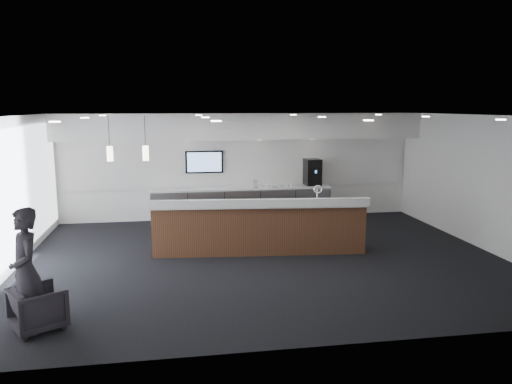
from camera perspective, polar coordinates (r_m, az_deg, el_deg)
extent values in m
plane|color=black|center=(10.68, 0.96, -7.59)|extent=(10.00, 10.00, 0.00)
cube|color=black|center=(10.20, 1.01, 8.72)|extent=(10.00, 8.00, 0.02)
cube|color=white|center=(14.25, -1.92, 2.97)|extent=(10.00, 0.02, 3.00)
cube|color=white|center=(10.65, -26.53, -0.38)|extent=(0.02, 8.00, 3.00)
cube|color=white|center=(12.26, 24.65, 0.97)|extent=(0.02, 8.00, 3.00)
cube|color=white|center=(13.71, -1.70, 7.52)|extent=(10.00, 0.90, 0.70)
cube|color=white|center=(14.21, -1.91, 3.35)|extent=(9.80, 0.06, 1.40)
cube|color=silver|center=(10.63, -26.32, -0.38)|extent=(0.04, 7.36, 2.55)
cube|color=#96989E|center=(14.06, -1.71, -1.46)|extent=(5.00, 0.60, 0.90)
cube|color=white|center=(13.97, -1.72, 0.45)|extent=(5.06, 0.66, 0.05)
cylinder|color=white|center=(13.62, -9.90, -1.78)|extent=(0.60, 0.02, 0.02)
cylinder|color=white|center=(13.64, -5.69, -1.66)|extent=(0.60, 0.02, 0.02)
cylinder|color=white|center=(13.74, -1.53, -1.53)|extent=(0.60, 0.02, 0.02)
cylinder|color=white|center=(13.91, 2.56, -1.40)|extent=(0.60, 0.02, 0.02)
cylinder|color=white|center=(14.15, 6.52, -1.26)|extent=(0.60, 0.02, 0.02)
cube|color=black|center=(14.05, -5.93, 3.44)|extent=(1.05, 0.07, 0.62)
cube|color=blue|center=(14.01, -5.92, 3.42)|extent=(0.95, 0.01, 0.54)
cylinder|color=#FCECC4|center=(10.88, -12.36, 4.61)|extent=(0.12, 0.12, 0.30)
cylinder|color=#FCECC4|center=(10.94, -16.03, 4.48)|extent=(0.12, 0.12, 0.30)
cube|color=#4E271A|center=(10.99, 0.36, -4.25)|extent=(4.64, 1.08, 1.05)
cube|color=white|center=(10.87, 0.36, -1.41)|extent=(4.73, 1.16, 0.06)
cube|color=white|center=(10.49, 0.51, -1.31)|extent=(4.67, 0.56, 0.18)
cylinder|color=white|center=(11.10, 6.99, -0.35)|extent=(0.04, 0.04, 0.28)
torus|color=white|center=(11.02, 7.09, 0.31)|extent=(0.19, 0.05, 0.19)
cube|color=black|center=(14.40, 6.46, 2.28)|extent=(0.45, 0.50, 0.75)
cube|color=white|center=(14.21, 6.72, 0.69)|extent=(0.27, 0.12, 0.02)
cube|color=white|center=(13.88, -0.09, 0.96)|extent=(0.16, 0.07, 0.22)
cube|color=white|center=(13.99, 2.20, 1.00)|extent=(0.16, 0.02, 0.21)
imported|color=black|center=(8.01, -23.64, -12.07)|extent=(0.95, 0.95, 0.64)
imported|color=black|center=(7.79, -24.82, -8.22)|extent=(0.68, 0.78, 1.81)
imported|color=white|center=(14.10, 4.10, 0.80)|extent=(0.09, 0.09, 0.09)
imported|color=white|center=(14.07, 3.55, 0.78)|extent=(0.13, 0.13, 0.09)
imported|color=white|center=(14.04, 2.99, 0.77)|extent=(0.11, 0.11, 0.09)
imported|color=white|center=(14.01, 2.43, 0.75)|extent=(0.12, 0.12, 0.09)
imported|color=white|center=(13.98, 1.87, 0.74)|extent=(0.13, 0.13, 0.09)
imported|color=white|center=(13.96, 1.31, 0.73)|extent=(0.10, 0.10, 0.09)
imported|color=white|center=(13.93, 0.74, 0.71)|extent=(0.13, 0.13, 0.09)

